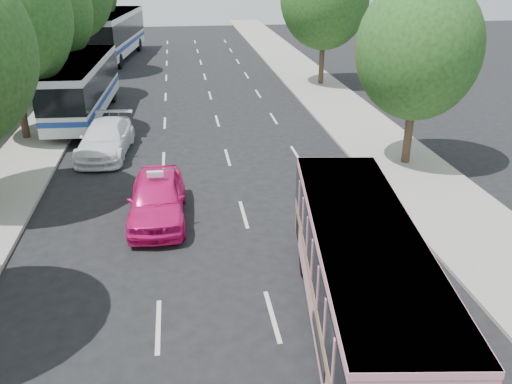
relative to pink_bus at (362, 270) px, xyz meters
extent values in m
plane|color=black|center=(-2.91, 2.99, -1.82)|extent=(120.00, 120.00, 0.00)
cube|color=#9E998E|center=(-11.41, 22.99, -1.75)|extent=(4.00, 90.00, 0.15)
cube|color=#9E998E|center=(5.59, 22.99, -1.76)|extent=(4.00, 90.00, 0.12)
cube|color=#9E998E|center=(-13.21, 22.99, -0.92)|extent=(0.30, 90.00, 1.50)
cylinder|color=#38281E|center=(-11.61, 16.99, 0.08)|extent=(0.36, 0.36, 3.80)
ellipsoid|color=#1B4317|center=(-11.61, 16.99, 4.08)|extent=(6.00, 6.00, 6.90)
cylinder|color=#38281E|center=(-11.51, 24.99, -0.07)|extent=(0.36, 0.36, 3.50)
ellipsoid|color=#1B4317|center=(-11.51, 24.99, 3.61)|extent=(5.52, 5.52, 6.35)
cylinder|color=#38281E|center=(-11.41, 32.99, 0.17)|extent=(0.36, 0.36, 3.99)
cylinder|color=#38281E|center=(-11.61, 40.99, 0.04)|extent=(0.36, 0.36, 3.72)
cylinder|color=#38281E|center=(5.79, 10.99, -0.21)|extent=(0.36, 0.36, 3.23)
ellipsoid|color=#1B4317|center=(5.79, 10.99, 3.19)|extent=(5.10, 5.10, 5.87)
sphere|color=#1B4317|center=(6.19, 10.69, 4.21)|extent=(3.32, 3.31, 3.31)
cylinder|color=#38281E|center=(6.09, 26.99, 0.08)|extent=(0.36, 0.36, 3.80)
cube|color=pink|center=(0.00, 0.00, -0.12)|extent=(3.48, 9.37, 2.45)
cube|color=#9E7A59|center=(0.00, 0.00, -0.40)|extent=(3.52, 9.39, 0.32)
cube|color=black|center=(0.00, 0.00, 0.33)|extent=(3.53, 9.41, 1.01)
cube|color=pink|center=(0.00, 0.00, 1.03)|extent=(3.50, 9.39, 0.15)
cylinder|color=black|center=(-0.62, 2.85, -1.35)|extent=(0.40, 0.98, 0.95)
cylinder|color=black|center=(1.35, 2.59, -1.35)|extent=(0.40, 0.98, 0.95)
imported|color=#E31373|center=(-4.91, 7.06, -1.01)|extent=(2.01, 4.79, 1.62)
imported|color=white|center=(-7.41, 14.23, -1.08)|extent=(2.55, 5.31, 1.49)
cube|color=silver|center=(-9.21, 20.69, 0.05)|extent=(2.81, 10.93, 2.75)
cube|color=black|center=(-9.21, 20.69, 0.39)|extent=(2.86, 10.96, 1.35)
cube|color=navy|center=(-9.21, 20.69, -0.65)|extent=(2.85, 10.95, 0.27)
cube|color=silver|center=(-9.21, 20.69, 1.36)|extent=(2.83, 10.95, 0.13)
cylinder|color=black|center=(-10.05, 24.16, -1.33)|extent=(0.34, 1.01, 0.99)
cylinder|color=black|center=(-8.05, 24.07, -1.33)|extent=(0.34, 1.01, 0.99)
cylinder|color=black|center=(-10.39, 16.95, -1.33)|extent=(0.34, 1.01, 0.99)
cylinder|color=black|center=(-8.39, 16.86, -1.33)|extent=(0.34, 1.01, 0.99)
cube|color=silver|center=(-9.21, 39.82, 0.45)|extent=(4.40, 13.35, 3.33)
cube|color=black|center=(-9.21, 39.82, 0.85)|extent=(4.45, 13.39, 1.64)
cube|color=navy|center=(-9.21, 39.82, -0.40)|extent=(4.44, 13.38, 0.33)
cube|color=silver|center=(-9.21, 39.82, 2.03)|extent=(4.42, 13.38, 0.15)
cylinder|color=black|center=(-9.93, 44.09, -1.22)|extent=(0.50, 1.24, 1.20)
cylinder|color=black|center=(-7.46, 43.78, -1.22)|extent=(0.50, 1.24, 1.20)
cylinder|color=black|center=(-11.02, 35.42, -1.22)|extent=(0.50, 1.24, 1.20)
cylinder|color=black|center=(-8.55, 35.11, -1.22)|extent=(0.50, 1.24, 1.20)
cube|color=silver|center=(-4.91, 7.06, -0.11)|extent=(0.55, 0.19, 0.18)
camera|label=1|loc=(-3.97, -10.29, 6.72)|focal=38.00mm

